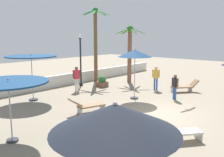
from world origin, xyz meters
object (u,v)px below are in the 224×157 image
at_px(patio_umbrella_3, 31,58).
at_px(lounge_chair_0, 177,131).
at_px(guest_0, 175,85).
at_px(patio_umbrella_4, 135,54).
at_px(lounge_chair_2, 185,86).
at_px(guest_2, 77,76).
at_px(guest_1, 156,76).
at_px(planter, 102,82).
at_px(patio_umbrella_1, 8,84).
at_px(lounge_chair_1, 87,105).
at_px(palm_tree_1, 96,37).
at_px(lamp_post_0, 81,59).
at_px(patio_umbrella_5, 115,119).
at_px(palm_tree_0, 130,47).

relative_size(patio_umbrella_3, lounge_chair_0, 1.63).
bearing_deg(guest_0, patio_umbrella_4, 127.17).
relative_size(lounge_chair_2, guest_2, 1.04).
bearing_deg(lounge_chair_2, guest_1, 114.49).
bearing_deg(planter, patio_umbrella_1, -155.49).
bearing_deg(guest_0, guest_1, 56.29).
bearing_deg(lounge_chair_2, lounge_chair_1, 167.91).
xyz_separation_m(patio_umbrella_1, palm_tree_1, (10.70, 6.22, 1.60)).
xyz_separation_m(guest_1, guest_2, (-3.97, 3.97, 0.02)).
bearing_deg(palm_tree_1, lamp_post_0, -168.32).
bearing_deg(lounge_chair_1, guest_2, 54.81).
height_order(patio_umbrella_1, patio_umbrella_3, patio_umbrella_3).
height_order(lamp_post_0, planter, lamp_post_0).
bearing_deg(lamp_post_0, palm_tree_1, 11.68).
xyz_separation_m(lamp_post_0, guest_0, (0.99, -7.44, -1.17)).
xyz_separation_m(patio_umbrella_1, patio_umbrella_5, (-0.86, -5.74, 0.24)).
xyz_separation_m(patio_umbrella_4, guest_2, (-0.98, 4.26, -1.72)).
bearing_deg(palm_tree_1, guest_1, -85.92).
relative_size(lamp_post_0, guest_0, 2.55).
xyz_separation_m(palm_tree_0, lounge_chair_1, (-8.16, -3.50, -2.51)).
xyz_separation_m(patio_umbrella_1, patio_umbrella_4, (8.11, 0.31, 0.62)).
bearing_deg(patio_umbrella_3, lounge_chair_2, -36.01).
relative_size(patio_umbrella_4, lamp_post_0, 0.78).
xyz_separation_m(lamp_post_0, guest_2, (-1.48, -1.21, -1.02)).
height_order(palm_tree_0, guest_0, palm_tree_0).
xyz_separation_m(patio_umbrella_5, lamp_post_0, (9.47, 11.52, -0.32)).
height_order(patio_umbrella_3, patio_umbrella_4, patio_umbrella_4).
bearing_deg(palm_tree_0, palm_tree_1, 125.94).
height_order(lounge_chair_1, planter, planter).
distance_m(palm_tree_0, guest_2, 5.59).
height_order(lounge_chair_0, lounge_chair_1, lounge_chair_0).
relative_size(patio_umbrella_4, patio_umbrella_5, 1.13).
bearing_deg(patio_umbrella_3, patio_umbrella_1, -128.68).
xyz_separation_m(lounge_chair_1, lounge_chair_2, (7.74, -1.66, -0.01)).
height_order(patio_umbrella_4, patio_umbrella_5, patio_umbrella_4).
distance_m(palm_tree_1, lounge_chair_1, 9.34).
height_order(patio_umbrella_3, guest_0, patio_umbrella_3).
bearing_deg(guest_2, patio_umbrella_4, -77.09).
relative_size(patio_umbrella_4, planter, 3.63).
relative_size(lounge_chair_0, guest_2, 1.04).
xyz_separation_m(patio_umbrella_1, patio_umbrella_3, (3.77, 4.71, 0.38)).
relative_size(patio_umbrella_5, palm_tree_1, 0.45).
relative_size(guest_2, planter, 2.06).
height_order(lounge_chair_1, lounge_chair_2, lounge_chair_2).
xyz_separation_m(lounge_chair_0, guest_2, (3.13, 9.18, 0.67)).
height_order(patio_umbrella_5, planter, patio_umbrella_5).
distance_m(palm_tree_1, planter, 4.11).
xyz_separation_m(patio_umbrella_3, palm_tree_0, (8.60, -0.78, 0.36)).
distance_m(lounge_chair_1, guest_1, 6.93).
distance_m(patio_umbrella_5, lamp_post_0, 14.92).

